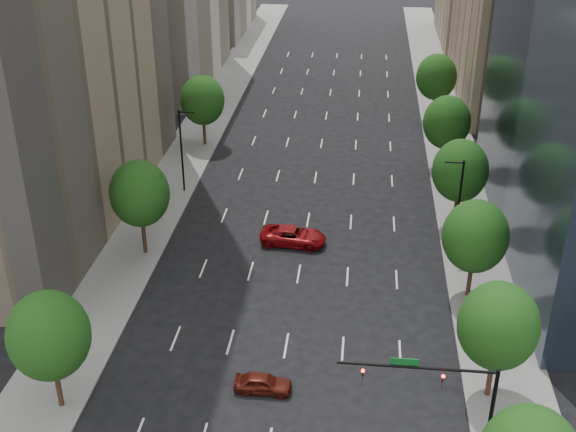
% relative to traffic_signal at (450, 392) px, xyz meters
% --- Properties ---
extents(sidewalk_left, '(6.00, 200.00, 0.15)m').
position_rel_traffic_signal_xyz_m(sidewalk_left, '(-26.03, 30.00, -5.10)').
color(sidewalk_left, slate).
rests_on(sidewalk_left, ground).
extents(sidewalk_right, '(6.00, 200.00, 0.15)m').
position_rel_traffic_signal_xyz_m(sidewalk_right, '(4.97, 30.00, -5.10)').
color(sidewalk_right, slate).
rests_on(sidewalk_right, ground).
extents(tree_right_1, '(5.20, 5.20, 8.75)m').
position_rel_traffic_signal_xyz_m(tree_right_1, '(3.47, 6.00, 0.58)').
color(tree_right_1, '#382316').
rests_on(tree_right_1, ground).
extents(tree_right_2, '(5.20, 5.20, 8.61)m').
position_rel_traffic_signal_xyz_m(tree_right_2, '(3.47, 18.00, 0.43)').
color(tree_right_2, '#382316').
rests_on(tree_right_2, ground).
extents(tree_right_3, '(5.20, 5.20, 8.89)m').
position_rel_traffic_signal_xyz_m(tree_right_3, '(3.47, 30.00, 0.72)').
color(tree_right_3, '#382316').
rests_on(tree_right_3, ground).
extents(tree_right_4, '(5.20, 5.20, 8.46)m').
position_rel_traffic_signal_xyz_m(tree_right_4, '(3.47, 44.00, 0.29)').
color(tree_right_4, '#382316').
rests_on(tree_right_4, ground).
extents(tree_right_5, '(5.20, 5.20, 8.75)m').
position_rel_traffic_signal_xyz_m(tree_right_5, '(3.47, 60.00, 0.58)').
color(tree_right_5, '#382316').
rests_on(tree_right_5, ground).
extents(tree_left_0, '(5.20, 5.20, 8.75)m').
position_rel_traffic_signal_xyz_m(tree_left_0, '(-24.53, 2.00, 0.58)').
color(tree_left_0, '#382316').
rests_on(tree_left_0, ground).
extents(tree_left_1, '(5.20, 5.20, 8.97)m').
position_rel_traffic_signal_xyz_m(tree_left_1, '(-24.53, 22.00, 0.79)').
color(tree_left_1, '#382316').
rests_on(tree_left_1, ground).
extents(tree_left_2, '(5.20, 5.20, 8.68)m').
position_rel_traffic_signal_xyz_m(tree_left_2, '(-24.53, 48.00, 0.50)').
color(tree_left_2, '#382316').
rests_on(tree_left_2, ground).
extents(streetlight_rn, '(1.70, 0.20, 9.00)m').
position_rel_traffic_signal_xyz_m(streetlight_rn, '(2.91, 25.00, -0.33)').
color(streetlight_rn, black).
rests_on(streetlight_rn, ground).
extents(streetlight_ln, '(1.70, 0.20, 9.00)m').
position_rel_traffic_signal_xyz_m(streetlight_ln, '(-23.96, 35.00, -0.33)').
color(streetlight_ln, black).
rests_on(streetlight_ln, ground).
extents(traffic_signal, '(9.12, 0.40, 7.38)m').
position_rel_traffic_signal_xyz_m(traffic_signal, '(0.00, 0.00, 0.00)').
color(traffic_signal, black).
rests_on(traffic_signal, ground).
extents(car_maroon, '(3.93, 1.60, 1.34)m').
position_rel_traffic_signal_xyz_m(car_maroon, '(-11.54, 4.91, -4.51)').
color(car_maroon, '#50160D').
rests_on(car_maroon, ground).
extents(car_red_far, '(6.18, 3.22, 1.66)m').
position_rel_traffic_signal_xyz_m(car_red_far, '(-11.51, 25.11, -4.34)').
color(car_red_far, maroon).
rests_on(car_red_far, ground).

